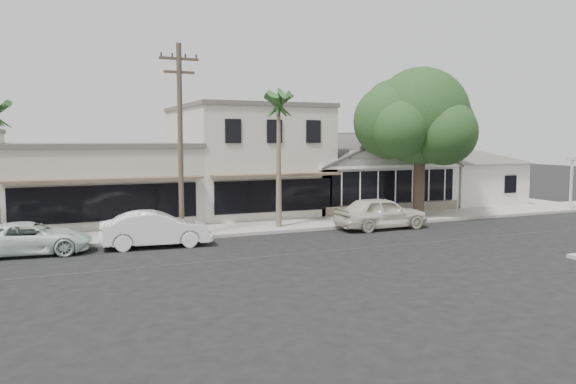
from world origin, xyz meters
name	(u,v)px	position (x,y,z in m)	size (l,w,h in m)	color
ground	(408,244)	(0.00, 0.00, 0.00)	(140.00, 140.00, 0.00)	black
sidewalk_north	(195,231)	(-8.00, 6.75, 0.07)	(90.00, 3.50, 0.15)	#9E9991
corner_shop	(361,169)	(5.00, 12.47, 2.62)	(10.40, 8.60, 5.10)	silver
side_cottage	(466,183)	(13.20, 11.50, 1.50)	(6.00, 6.00, 3.00)	silver
row_building_near	(245,161)	(-3.00, 13.50, 3.25)	(8.00, 10.00, 6.50)	beige
row_building_midnear	(98,184)	(-12.00, 13.50, 2.10)	(10.00, 10.00, 4.20)	#B9B5A6
utility_pole	(180,136)	(-9.00, 5.20, 4.79)	(1.80, 0.24, 9.00)	brown
car_0	(381,213)	(1.23, 4.13, 0.84)	(1.99, 4.94, 1.68)	silver
car_1	(156,229)	(-10.43, 3.87, 0.77)	(1.64, 4.70, 1.55)	white
car_2	(30,238)	(-15.43, 4.25, 0.66)	(2.20, 4.77, 1.32)	silver
shade_tree	(417,119)	(5.51, 7.06, 5.83)	(7.99, 7.22, 8.86)	#483B2C
palm_east	(279,105)	(-3.73, 6.09, 6.39)	(2.47, 2.47, 7.43)	#726651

